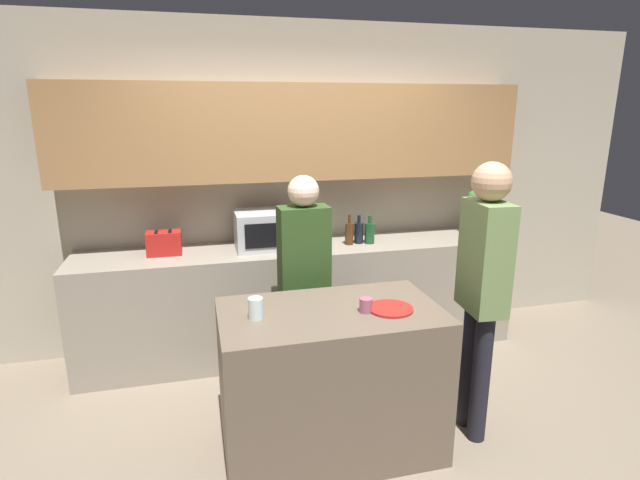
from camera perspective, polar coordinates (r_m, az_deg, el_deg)
ground_plane at (r=3.29m, az=3.72°, el=-22.92°), size 14.00×14.00×0.00m
back_wall at (r=4.23m, az=-2.89°, el=8.41°), size 6.40×0.40×2.70m
back_counter at (r=4.24m, az=-1.97°, el=-6.66°), size 3.60×0.62×0.91m
kitchen_island at (r=3.08m, az=1.18°, el=-15.70°), size 1.27×0.73×0.90m
microwave at (r=4.04m, az=-5.97°, el=1.20°), size 0.52×0.39×0.30m
toaster at (r=4.02m, az=-17.40°, el=-0.34°), size 0.26×0.16×0.18m
potted_plant at (r=4.65m, az=17.13°, el=3.07°), size 0.14×0.14×0.40m
bottle_0 at (r=4.13m, az=3.36°, el=0.78°), size 0.07×0.07×0.25m
bottle_1 at (r=4.17m, az=4.45°, el=0.86°), size 0.08×0.08×0.24m
bottle_2 at (r=4.18m, az=5.68°, el=0.84°), size 0.08×0.08×0.24m
plate_on_island at (r=2.91m, az=8.06°, el=-7.77°), size 0.26×0.26×0.01m
cup_0 at (r=2.85m, az=5.27°, el=-7.42°), size 0.07×0.07×0.08m
cup_1 at (r=2.77m, az=-7.37°, el=-7.75°), size 0.08×0.08×0.12m
person_left at (r=3.12m, az=18.14°, el=-4.22°), size 0.23×0.36×1.73m
person_center at (r=3.43m, az=-1.84°, el=-3.41°), size 0.35×0.21×1.59m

